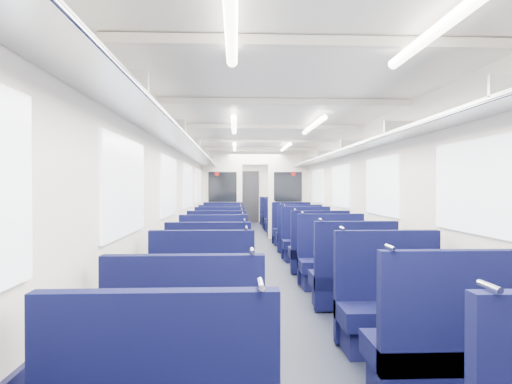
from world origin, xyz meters
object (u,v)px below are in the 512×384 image
seat_4 (186,366)px  seat_12 (217,253)px  end_door (249,197)px  seat_8 (209,283)px  seat_7 (391,312)px  seat_27 (273,216)px  seat_21 (283,225)px  seat_23 (279,221)px  seat_6 (201,312)px  seat_9 (353,281)px  seat_16 (221,238)px  seat_24 (227,219)px  seat_18 (223,232)px  seat_19 (292,231)px  seat_10 (213,267)px  seat_15 (307,244)px  seat_5 (443,355)px  seat_14 (219,245)px  seat_26 (227,216)px  seat_11 (332,264)px  seat_22 (226,221)px  seat_20 (225,225)px  bulkhead (255,193)px  seat_13 (319,253)px  seat_25 (276,219)px  seat_17 (299,237)px

seat_4 → seat_12: (0.00, 4.66, 0.00)m
end_door → seat_8: (-0.83, -12.57, -0.67)m
seat_7 → seat_27: (0.00, 12.54, 0.00)m
seat_21 → seat_27: size_ratio=1.00×
seat_4 → seat_23: bearing=81.7°
seat_6 → seat_21: size_ratio=1.00×
seat_9 → seat_16: bearing=110.3°
seat_23 → seat_24: (-1.66, 1.11, 0.00)m
seat_9 → seat_12: 2.78m
seat_18 → seat_19: bearing=2.0°
seat_9 → seat_8: bearing=-178.1°
seat_10 → seat_15: size_ratio=1.00×
seat_5 → seat_12: 4.83m
seat_14 → seat_8: bearing=-90.0°
seat_26 → seat_27: size_ratio=1.00×
seat_12 → seat_11: bearing=-34.2°
seat_4 → seat_27: (1.66, 13.65, 0.00)m
seat_22 → seat_26: size_ratio=1.00×
seat_5 → seat_26: same height
seat_5 → seat_20: 10.08m
end_door → seat_7: end_door is taller
seat_4 → seat_21: size_ratio=1.00×
seat_18 → seat_20: bearing=90.0°
bulkhead → seat_13: size_ratio=2.64×
seat_8 → seat_25: (1.66, 9.94, 0.00)m
seat_5 → seat_20: size_ratio=1.00×
seat_9 → seat_13: size_ratio=1.00×
end_door → bulkhead: 5.51m
seat_5 → seat_10: bearing=117.0°
seat_6 → seat_20: bearing=90.0°
seat_25 → seat_26: (-1.66, 1.31, 0.00)m
end_door → seat_9: 12.56m
seat_6 → seat_17: 5.99m
seat_15 → seat_22: same height
seat_4 → seat_16: same height
seat_4 → seat_22: bearing=90.0°
seat_25 → seat_26: size_ratio=1.00×
seat_16 → seat_24: (0.00, 5.58, 0.00)m
seat_19 → seat_20: same height
end_door → seat_4: size_ratio=1.89×
seat_13 → seat_24: (-1.66, 7.89, 0.00)m
seat_5 → seat_8: (-1.66, 2.25, 0.00)m
end_door → seat_7: size_ratio=1.89×
seat_20 → seat_10: bearing=-90.0°
seat_9 → seat_21: bearing=90.0°
seat_13 → seat_6: bearing=-116.0°
seat_12 → seat_24: same height
seat_15 → seat_24: size_ratio=1.00×
seat_11 → seat_21: size_ratio=1.00×
end_door → seat_6: end_door is taller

